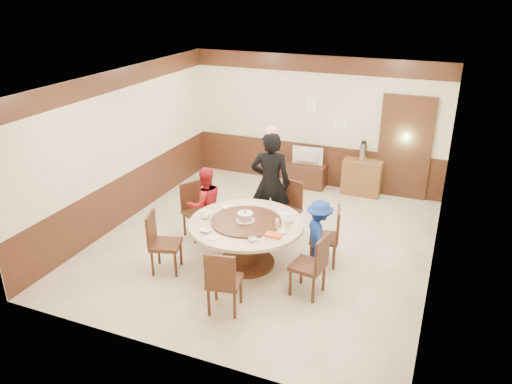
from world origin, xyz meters
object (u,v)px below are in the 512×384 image
at_px(thermos, 363,152).
at_px(person_standing, 271,184).
at_px(person_blue, 319,235).
at_px(television, 307,156).
at_px(birthday_cake, 245,217).
at_px(shrimp_platter, 274,236).
at_px(banquet_table, 246,234).
at_px(tv_stand, 306,175).
at_px(side_cabinet, 362,177).
at_px(person_red, 205,204).

bearing_deg(thermos, person_standing, -115.60).
height_order(person_blue, thermos, person_blue).
height_order(person_standing, television, person_standing).
height_order(birthday_cake, shrimp_platter, birthday_cake).
bearing_deg(birthday_cake, shrimp_platter, -27.65).
relative_size(banquet_table, person_blue, 1.57).
height_order(tv_stand, side_cabinet, side_cabinet).
bearing_deg(thermos, person_blue, -90.44).
xyz_separation_m(person_standing, shrimp_platter, (0.62, -1.49, -0.17)).
relative_size(birthday_cake, television, 0.43).
height_order(person_red, thermos, person_red).
xyz_separation_m(person_red, tv_stand, (0.90, 3.00, -0.41)).
xyz_separation_m(television, thermos, (1.19, 0.03, 0.25)).
xyz_separation_m(person_red, person_blue, (2.07, -0.17, -0.09)).
xyz_separation_m(banquet_table, person_standing, (-0.04, 1.17, 0.41)).
xyz_separation_m(person_standing, person_red, (-0.95, -0.65, -0.29)).
xyz_separation_m(birthday_cake, television, (-0.07, 3.53, -0.15)).
bearing_deg(side_cabinet, shrimp_platter, -98.07).
height_order(shrimp_platter, thermos, thermos).
bearing_deg(banquet_table, birthday_cake, -146.54).
xyz_separation_m(birthday_cake, tv_stand, (-0.07, 3.53, -0.60)).
distance_m(person_blue, thermos, 3.22).
bearing_deg(banquet_table, tv_stand, 91.43).
bearing_deg(tv_stand, person_standing, -88.89).
xyz_separation_m(banquet_table, birthday_cake, (-0.01, -0.01, 0.31)).
height_order(birthday_cake, thermos, thermos).
relative_size(tv_stand, side_cabinet, 1.06).
height_order(birthday_cake, tv_stand, birthday_cake).
bearing_deg(thermos, side_cabinet, 0.00).
distance_m(person_blue, television, 3.38).
bearing_deg(side_cabinet, birthday_cake, -107.67).
distance_m(person_red, shrimp_platter, 1.78).
bearing_deg(side_cabinet, banquet_table, -107.51).
xyz_separation_m(person_blue, side_cabinet, (0.05, 3.20, -0.20)).
bearing_deg(television, tv_stand, -3.66).
height_order(television, side_cabinet, television).
bearing_deg(shrimp_platter, banquet_table, 151.11).
bearing_deg(shrimp_platter, tv_stand, 99.76).
distance_m(birthday_cake, shrimp_platter, 0.67).
bearing_deg(thermos, tv_stand, -178.55).
relative_size(person_blue, television, 1.70).
bearing_deg(side_cabinet, television, -178.58).
relative_size(birthday_cake, tv_stand, 0.34).
bearing_deg(side_cabinet, person_red, -124.85).
distance_m(side_cabinet, thermos, 0.57).
distance_m(person_standing, side_cabinet, 2.71).
height_order(banquet_table, person_red, person_red).
bearing_deg(person_standing, person_red, 19.64).
bearing_deg(television, person_blue, 106.48).
xyz_separation_m(person_standing, person_blue, (1.12, -0.82, -0.37)).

